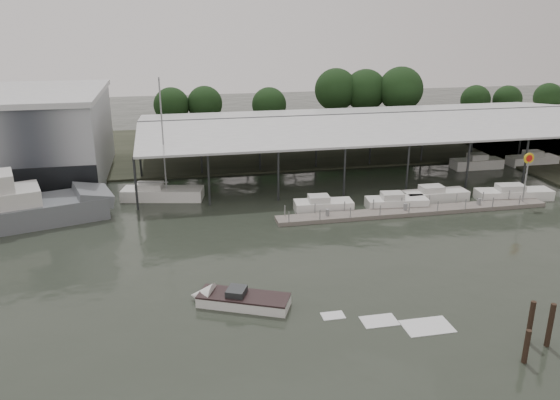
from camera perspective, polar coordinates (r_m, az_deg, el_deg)
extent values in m
plane|color=#262C24|center=(42.51, 0.96, -7.33)|extent=(200.00, 200.00, 0.00)
cube|color=#393C2D|center=(81.82, -5.48, 5.56)|extent=(140.00, 30.00, 0.30)
cube|color=#292C2E|center=(71.01, 9.60, 8.85)|extent=(58.00, 0.40, 0.30)
cylinder|color=#292C2E|center=(56.17, -14.84, 1.64)|extent=(0.24, 0.24, 5.50)
cylinder|color=#292C2E|center=(78.46, -14.12, 6.49)|extent=(0.24, 0.24, 5.50)
cylinder|color=#292C2E|center=(95.40, 23.55, 7.62)|extent=(0.24, 0.24, 5.50)
cube|color=slate|center=(55.86, 13.86, -1.13)|extent=(28.00, 2.00, 0.40)
cylinder|color=gray|center=(50.75, 0.93, -1.88)|extent=(0.10, 0.10, 1.20)
cylinder|color=gray|center=(62.94, 24.33, 0.54)|extent=(0.10, 0.10, 1.20)
cube|color=gray|center=(55.29, 12.96, -0.72)|extent=(0.30, 0.30, 0.70)
cylinder|color=gray|center=(61.21, 24.25, 1.74)|extent=(0.16, 0.16, 5.00)
cylinder|color=yellow|center=(60.59, 24.57, 4.00)|extent=(1.10, 0.12, 1.10)
cylinder|color=red|center=(60.54, 24.61, 3.98)|extent=(0.70, 0.05, 0.70)
cube|color=gray|center=(105.17, 25.89, 7.79)|extent=(10.00, 8.00, 4.00)
cube|color=#575B60|center=(56.59, -26.66, -1.63)|extent=(18.47, 9.98, 2.40)
cube|color=#575B60|center=(56.82, -19.01, 0.52)|extent=(4.64, 5.69, 1.84)
cube|color=silver|center=(59.53, -12.13, 0.55)|extent=(8.84, 4.30, 1.40)
cube|color=silver|center=(59.57, -13.47, 1.37)|extent=(3.03, 2.32, 0.80)
cylinder|color=gray|center=(57.80, -12.15, 6.58)|extent=(0.16, 0.16, 11.89)
cylinder|color=gray|center=(59.37, -13.26, 1.83)|extent=(3.45, 0.84, 0.12)
cube|color=silver|center=(37.60, -3.81, -10.49)|extent=(6.44, 4.35, 0.90)
cone|color=silver|center=(38.48, -8.19, -9.93)|extent=(2.28, 2.48, 2.00)
cube|color=black|center=(37.41, -3.82, -9.96)|extent=(6.46, 4.41, 0.12)
cube|color=#292C2E|center=(37.42, -4.57, -9.53)|extent=(1.67, 1.77, 0.50)
cube|color=silver|center=(36.70, 5.55, -11.93)|extent=(2.30, 1.50, 0.04)
cube|color=silver|center=(36.54, 10.33, -12.32)|extent=(3.10, 2.00, 0.04)
cube|color=silver|center=(36.63, 15.13, -12.63)|extent=(3.90, 2.50, 0.04)
cube|color=silver|center=(54.91, 4.56, -0.64)|extent=(5.96, 2.62, 1.10)
cube|color=silver|center=(54.51, 4.07, 0.12)|extent=(2.15, 1.75, 0.70)
cube|color=silver|center=(56.85, 12.06, -0.32)|extent=(6.34, 2.77, 1.10)
cube|color=silver|center=(56.40, 11.65, 0.41)|extent=(2.30, 1.80, 0.70)
cube|color=silver|center=(60.12, 15.92, 0.42)|extent=(6.88, 2.31, 1.10)
cube|color=silver|center=(59.66, 15.56, 1.11)|extent=(2.42, 1.64, 0.70)
cube|color=silver|center=(63.39, 23.22, 0.53)|extent=(8.21, 3.01, 1.10)
cube|color=silver|center=(62.88, 22.93, 1.19)|extent=(2.96, 1.89, 0.70)
cylinder|color=#312218|center=(36.68, 26.32, -12.05)|extent=(0.32, 0.32, 3.42)
cylinder|color=#312218|center=(34.79, 24.28, -14.19)|extent=(0.32, 0.32, 2.68)
cylinder|color=#312218|center=(36.65, 24.64, -11.90)|extent=(0.32, 0.32, 3.33)
cylinder|color=#301E15|center=(87.67, -11.13, 7.43)|extent=(0.50, 0.50, 3.91)
sphere|color=#1D3817|center=(87.07, -11.27, 9.70)|extent=(5.47, 5.47, 5.47)
cylinder|color=#301E15|center=(88.09, -7.76, 7.67)|extent=(0.50, 0.50, 3.94)
sphere|color=#1D3817|center=(87.48, -7.87, 9.95)|extent=(5.51, 5.51, 5.51)
cylinder|color=#301E15|center=(87.10, -1.13, 7.68)|extent=(0.50, 0.50, 3.85)
sphere|color=#1D3817|center=(86.50, -1.15, 9.94)|extent=(5.39, 5.39, 5.39)
cylinder|color=#301E15|center=(92.98, 5.76, 8.66)|extent=(0.50, 0.50, 4.99)
sphere|color=#1D3817|center=(92.31, 5.85, 11.40)|extent=(6.98, 6.98, 6.98)
cylinder|color=#301E15|center=(93.53, 8.78, 8.58)|extent=(0.50, 0.50, 4.93)
sphere|color=#1D3817|center=(92.86, 8.91, 11.27)|extent=(6.90, 6.90, 6.90)
cylinder|color=#301E15|center=(93.35, 12.30, 8.42)|extent=(0.50, 0.50, 5.17)
sphere|color=#1D3817|center=(92.66, 12.50, 11.25)|extent=(7.23, 7.23, 7.23)
cylinder|color=#301E15|center=(100.68, 19.55, 8.04)|extent=(0.50, 0.50, 3.55)
sphere|color=#1D3817|center=(100.19, 19.75, 9.83)|extent=(4.97, 4.97, 4.97)
cylinder|color=#301E15|center=(103.48, 22.45, 7.95)|extent=(0.50, 0.50, 3.47)
sphere|color=#1D3817|center=(103.01, 22.66, 9.65)|extent=(4.86, 4.86, 4.86)
cylinder|color=#301E15|center=(108.88, 25.97, 7.97)|extent=(0.50, 0.50, 3.54)
sphere|color=#1D3817|center=(108.43, 26.21, 9.62)|extent=(4.96, 4.96, 4.96)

